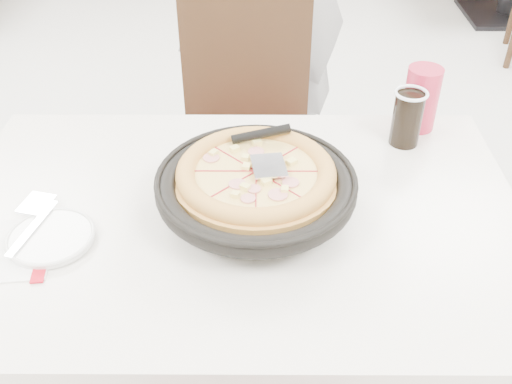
{
  "coord_description": "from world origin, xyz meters",
  "views": [
    {
      "loc": [
        0.15,
        -1.45,
        1.54
      ],
      "look_at": [
        0.15,
        -0.48,
        0.8
      ],
      "focal_mm": 42.0,
      "sensor_mm": 36.0,
      "label": 1
    }
  ],
  "objects_px": {
    "cola_glass": "(407,119)",
    "red_cup": "(421,99)",
    "pizza": "(256,180)",
    "pizza_pan": "(256,195)",
    "chair_far": "(252,150)",
    "side_plate": "(51,238)",
    "main_table": "(240,329)"
  },
  "relations": [
    {
      "from": "main_table",
      "to": "cola_glass",
      "type": "bearing_deg",
      "value": 33.97
    },
    {
      "from": "pizza_pan",
      "to": "red_cup",
      "type": "distance_m",
      "value": 0.53
    },
    {
      "from": "chair_far",
      "to": "red_cup",
      "type": "height_order",
      "value": "chair_far"
    },
    {
      "from": "main_table",
      "to": "cola_glass",
      "type": "xyz_separation_m",
      "value": [
        0.4,
        0.27,
        0.44
      ]
    },
    {
      "from": "pizza_pan",
      "to": "red_cup",
      "type": "height_order",
      "value": "red_cup"
    },
    {
      "from": "side_plate",
      "to": "cola_glass",
      "type": "xyz_separation_m",
      "value": [
        0.76,
        0.36,
        0.06
      ]
    },
    {
      "from": "main_table",
      "to": "side_plate",
      "type": "bearing_deg",
      "value": -165.5
    },
    {
      "from": "pizza_pan",
      "to": "cola_glass",
      "type": "height_order",
      "value": "cola_glass"
    },
    {
      "from": "pizza",
      "to": "cola_glass",
      "type": "distance_m",
      "value": 0.43
    },
    {
      "from": "main_table",
      "to": "chair_far",
      "type": "xyz_separation_m",
      "value": [
        0.02,
        0.65,
        0.1
      ]
    },
    {
      "from": "chair_far",
      "to": "cola_glass",
      "type": "distance_m",
      "value": 0.64
    },
    {
      "from": "pizza_pan",
      "to": "side_plate",
      "type": "height_order",
      "value": "pizza_pan"
    },
    {
      "from": "cola_glass",
      "to": "red_cup",
      "type": "height_order",
      "value": "red_cup"
    },
    {
      "from": "side_plate",
      "to": "chair_far",
      "type": "bearing_deg",
      "value": 62.73
    },
    {
      "from": "chair_far",
      "to": "pizza_pan",
      "type": "distance_m",
      "value": 0.72
    },
    {
      "from": "main_table",
      "to": "pizza_pan",
      "type": "bearing_deg",
      "value": 3.23
    },
    {
      "from": "cola_glass",
      "to": "red_cup",
      "type": "relative_size",
      "value": 0.81
    },
    {
      "from": "pizza",
      "to": "side_plate",
      "type": "xyz_separation_m",
      "value": [
        -0.4,
        -0.12,
        -0.05
      ]
    },
    {
      "from": "main_table",
      "to": "red_cup",
      "type": "bearing_deg",
      "value": 37.66
    },
    {
      "from": "chair_far",
      "to": "side_plate",
      "type": "height_order",
      "value": "chair_far"
    },
    {
      "from": "pizza_pan",
      "to": "cola_glass",
      "type": "bearing_deg",
      "value": 36.64
    },
    {
      "from": "chair_far",
      "to": "pizza",
      "type": "relative_size",
      "value": 2.74
    },
    {
      "from": "pizza",
      "to": "pizza_pan",
      "type": "bearing_deg",
      "value": -89.93
    },
    {
      "from": "main_table",
      "to": "pizza",
      "type": "distance_m",
      "value": 0.44
    },
    {
      "from": "chair_far",
      "to": "pizza",
      "type": "distance_m",
      "value": 0.71
    },
    {
      "from": "main_table",
      "to": "chair_far",
      "type": "height_order",
      "value": "chair_far"
    },
    {
      "from": "side_plate",
      "to": "cola_glass",
      "type": "height_order",
      "value": "cola_glass"
    },
    {
      "from": "side_plate",
      "to": "cola_glass",
      "type": "distance_m",
      "value": 0.84
    },
    {
      "from": "pizza",
      "to": "red_cup",
      "type": "height_order",
      "value": "red_cup"
    },
    {
      "from": "main_table",
      "to": "pizza",
      "type": "xyz_separation_m",
      "value": [
        0.04,
        0.03,
        0.44
      ]
    },
    {
      "from": "cola_glass",
      "to": "red_cup",
      "type": "bearing_deg",
      "value": 57.96
    },
    {
      "from": "pizza",
      "to": "chair_far",
      "type": "bearing_deg",
      "value": 91.47
    }
  ]
}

